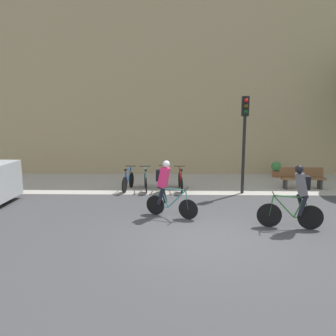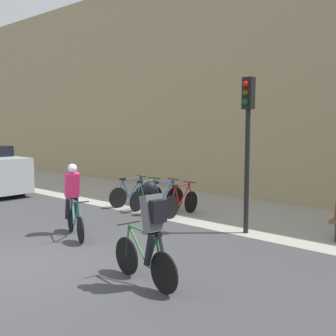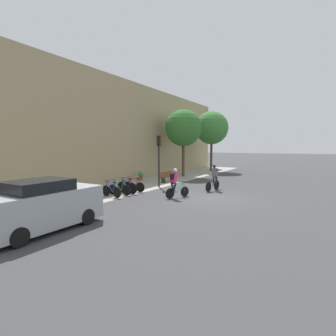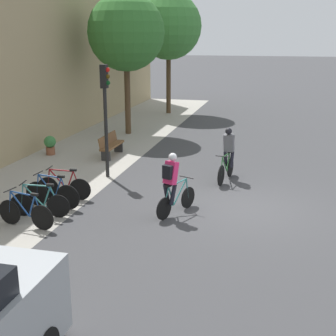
{
  "view_description": "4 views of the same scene",
  "coord_description": "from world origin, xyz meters",
  "views": [
    {
      "loc": [
        -0.77,
        -7.96,
        3.17
      ],
      "look_at": [
        -1.01,
        3.76,
        1.19
      ],
      "focal_mm": 35.0,
      "sensor_mm": 36.0,
      "label": 1
    },
    {
      "loc": [
        7.34,
        -4.03,
        2.71
      ],
      "look_at": [
        0.29,
        3.77,
        1.59
      ],
      "focal_mm": 45.0,
      "sensor_mm": 36.0,
      "label": 2
    },
    {
      "loc": [
        -14.32,
        -5.49,
        3.05
      ],
      "look_at": [
        0.23,
        3.04,
        1.63
      ],
      "focal_mm": 28.0,
      "sensor_mm": 36.0,
      "label": 3
    },
    {
      "loc": [
        -12.57,
        -0.9,
        4.73
      ],
      "look_at": [
        0.15,
        2.24,
        0.99
      ],
      "focal_mm": 50.0,
      "sensor_mm": 36.0,
      "label": 4
    }
  ],
  "objects": [
    {
      "name": "parked_bike_2",
      "position": [
        -1.25,
        5.25,
        0.42
      ],
      "size": [
        0.46,
        1.7,
        0.99
      ],
      "color": "black",
      "rests_on": "ground"
    },
    {
      "name": "bench",
      "position": [
        4.64,
        5.71,
        0.47
      ],
      "size": [
        1.82,
        0.44,
        0.89
      ],
      "color": "brown",
      "rests_on": "ground"
    },
    {
      "name": "parked_bike_3",
      "position": [
        -0.52,
        5.25,
        0.4
      ],
      "size": [
        0.46,
        1.65,
        0.96
      ],
      "color": "black",
      "rests_on": "ground"
    },
    {
      "name": "potted_plant",
      "position": [
        4.29,
        8.21,
        0.44
      ],
      "size": [
        0.48,
        0.48,
        0.78
      ],
      "color": "brown",
      "rests_on": "ground"
    },
    {
      "name": "kerb_strip",
      "position": [
        0.0,
        6.75,
        0.0
      ],
      "size": [
        44.0,
        4.5,
        0.01
      ],
      "primitive_type": "cube",
      "color": "#A39E93",
      "rests_on": "ground"
    },
    {
      "name": "parked_bike_0",
      "position": [
        -2.69,
        5.25,
        0.4
      ],
      "size": [
        0.46,
        1.65,
        0.96
      ],
      "color": "black",
      "rests_on": "ground"
    },
    {
      "name": "street_tree_0",
      "position": [
        9.1,
        6.48,
        4.82
      ],
      "size": [
        3.63,
        3.63,
        6.66
      ],
      "color": "#4C3823",
      "rests_on": "ground"
    },
    {
      "name": "parked_bike_1",
      "position": [
        -1.97,
        5.25,
        0.39
      ],
      "size": [
        0.46,
        1.64,
        0.95
      ],
      "color": "black",
      "rests_on": "ground"
    },
    {
      "name": "cyclist_grey",
      "position": [
        2.6,
        0.78,
        0.95
      ],
      "size": [
        1.75,
        0.53,
        1.78
      ],
      "color": "black",
      "rests_on": "ground"
    },
    {
      "name": "cyclist_pink",
      "position": [
        -1.04,
        1.83,
        0.95
      ],
      "size": [
        1.59,
        0.76,
        1.75
      ],
      "color": "black",
      "rests_on": "ground"
    },
    {
      "name": "street_tree_1",
      "position": [
        15.72,
        6.05,
        5.21
      ],
      "size": [
        3.96,
        3.96,
        7.21
      ],
      "color": "#4C3823",
      "rests_on": "ground"
    },
    {
      "name": "ground",
      "position": [
        0.0,
        0.0,
        0.0
      ],
      "size": [
        200.0,
        200.0,
        0.0
      ],
      "primitive_type": "plane",
      "color": "#3D3D3F"
    },
    {
      "name": "traffic_light_pole",
      "position": [
        1.93,
        4.81,
        2.62
      ],
      "size": [
        0.26,
        0.3,
        3.8
      ],
      "color": "black",
      "rests_on": "ground"
    }
  ]
}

